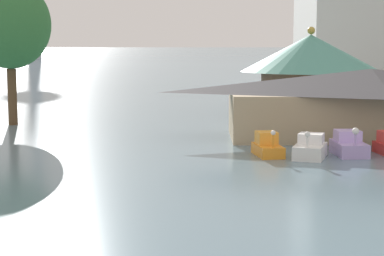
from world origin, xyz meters
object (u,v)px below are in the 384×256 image
Objects in this scene: boathouse at (371,102)px; green_roof_pavilion at (310,68)px; pedal_boat_white at (310,148)px; pedal_boat_lavender at (349,145)px; pedal_boat_orange at (268,146)px; shoreline_tree_tall_left at (10,25)px.

boathouse is 1.64× the size of green_roof_pavilion.
green_roof_pavilion is (-1.83, 14.58, 1.78)m from boathouse.
pedal_boat_white is at bearing -123.49° from boathouse.
boathouse reaches higher than pedal_boat_lavender.
green_roof_pavilion is (3.62, 22.80, 3.72)m from pedal_boat_white.
pedal_boat_orange is 4.80m from pedal_boat_lavender.
pedal_boat_lavender is at bearing -112.85° from boathouse.
boathouse is 1.81× the size of shoreline_tree_tall_left.
pedal_boat_lavender is at bearing 131.68° from pedal_boat_white.
boathouse is (3.01, 7.15, 1.93)m from pedal_boat_lavender.
green_roof_pavilion is (1.19, 21.73, 3.71)m from pedal_boat_lavender.
boathouse reaches higher than pedal_boat_orange.
boathouse is at bearing 123.89° from pedal_boat_orange.
pedal_boat_lavender is 8.00m from boathouse.
green_roof_pavilion is at bearing 97.14° from boathouse.
boathouse is 28.24m from shoreline_tree_tall_left.
pedal_boat_white is 1.01× the size of pedal_boat_lavender.
pedal_boat_lavender reaches higher than pedal_boat_white.
pedal_boat_white is (2.36, -0.77, 0.02)m from pedal_boat_orange.
pedal_boat_white reaches higher than pedal_boat_orange.
pedal_boat_orange is 0.25× the size of shoreline_tree_tall_left.
shoreline_tree_tall_left reaches higher than green_roof_pavilion.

